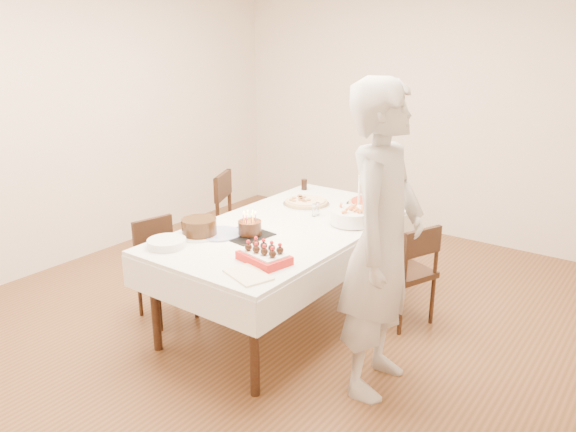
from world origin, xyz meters
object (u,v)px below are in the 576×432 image
Objects in this scene: chair_left_dessert at (166,271)px; strawberry_box at (264,256)px; chair_right_savory at (403,272)px; person at (382,242)px; dining_table at (288,271)px; pasta_bowl at (351,217)px; birthday_cake at (250,223)px; taper_candle at (359,192)px; chair_left_savory at (244,222)px; pizza_pepperoni at (375,203)px; pizza_white at (306,202)px; cola_glass at (304,185)px; layer_cake at (199,227)px.

strawberry_box reaches higher than chair_left_dessert.
person reaches higher than chair_right_savory.
dining_table is at bearing 114.30° from strawberry_box.
birthday_cake reaches higher than pasta_bowl.
dining_table is at bearing -114.99° from taper_candle.
taper_candle reaches higher than birthday_cake.
strawberry_box is at bearing 110.95° from chair_left_savory.
dining_table is at bearing -109.89° from pizza_pepperoni.
pizza_white is at bearing -170.70° from taper_candle.
pasta_bowl is 0.95m from strawberry_box.
person is 1.38m from pizza_pepperoni.
taper_candle reaches higher than cola_glass.
cola_glass is (-1.43, 1.26, -0.15)m from person.
chair_right_savory is (0.74, 0.46, 0.03)m from dining_table.
pizza_white is (0.56, 1.07, 0.38)m from chair_left_dessert.
layer_cake is (-1.12, -1.01, 0.41)m from chair_right_savory.
person reaches higher than pizza_pepperoni.
pizza_white is at bearing 44.61° from person.
chair_right_savory is at bearing 68.09° from strawberry_box.
pasta_bowl is at bearing 33.65° from person.
cola_glass is (-0.46, 0.88, 0.42)m from dining_table.
pizza_white is 0.59m from pasta_bowl.
chair_right_savory is 1.03× the size of chair_left_dessert.
person reaches higher than dining_table.
chair_right_savory is 1.23m from birthday_cake.
person is 0.91m from pasta_bowl.
dining_table is at bearing -126.40° from chair_right_savory.
chair_right_savory is 1.56m from layer_cake.
taper_candle reaches higher than dining_table.
taper_candle reaches higher than pizza_white.
birthday_cake is at bearing 140.25° from strawberry_box.
chair_left_savory is 0.65m from cola_glass.
chair_left_savory is (-1.60, 0.04, 0.06)m from chair_right_savory.
chair_right_savory is at bearing 43.77° from birthday_cake.
chair_left_savory is at bearing -159.29° from chair_right_savory.
taper_candle is (0.45, 0.07, 0.14)m from pizza_white.
layer_cake is at bearing 89.52° from person.
taper_candle is (-0.02, -0.23, 0.14)m from pizza_pepperoni.
layer_cake is (0.37, 0.02, 0.42)m from chair_left_dessert.
pasta_bowl is 3.25× the size of cola_glass.
taper_candle is (-0.47, 0.12, 0.52)m from chair_right_savory.
birthday_cake reaches higher than chair_left_dessert.
pizza_pepperoni is 1.21m from birthday_cake.
chair_left_savory is 0.48× the size of person.
birthday_cake is at bearing 79.90° from person.
chair_left_dessert is 2.00× the size of pizza_white.
cola_glass is 1.71m from strawberry_box.
chair_left_savory is 1.21m from layer_cake.
pizza_white is at bearing -53.18° from cola_glass.
chair_left_savory is 9.46× the size of cola_glass.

